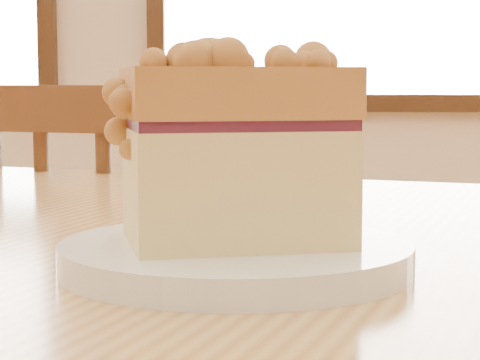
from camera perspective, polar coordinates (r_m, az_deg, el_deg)
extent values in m
cube|color=#33200E|center=(4.35, 5.93, 4.69)|extent=(1.76, 0.06, 0.08)
cube|color=tan|center=(0.67, -2.17, -4.89)|extent=(1.35, 1.08, 0.04)
cylinder|color=#572817|center=(1.07, -0.66, -6.18)|extent=(0.03, 0.03, 0.43)
cube|color=#572817|center=(1.11, -8.38, 4.30)|extent=(0.35, 0.12, 0.06)
cylinder|color=#572817|center=(1.10, -4.33, -6.38)|extent=(0.02, 0.02, 0.37)
cylinder|color=#572817|center=(1.14, -8.22, -6.04)|extent=(0.02, 0.02, 0.37)
cylinder|color=#572817|center=(1.18, -11.87, -5.70)|extent=(0.02, 0.02, 0.37)
cylinder|color=white|center=(0.53, -0.26, -4.67)|extent=(0.20, 0.20, 0.02)
cylinder|color=white|center=(0.54, -0.26, -5.12)|extent=(0.14, 0.14, 0.01)
cube|color=#E5C381|center=(0.53, -0.26, -0.34)|extent=(0.14, 0.12, 0.06)
cube|color=#471427|center=(0.53, -0.27, 3.50)|extent=(0.14, 0.12, 0.01)
cube|color=#BA6F3A|center=(0.53, -0.27, 5.34)|extent=(0.14, 0.12, 0.03)
sphere|color=#BA6F3A|center=(0.52, 4.12, 7.36)|extent=(0.02, 0.02, 0.02)
sphere|color=#BA6F3A|center=(0.53, -2.63, 7.29)|extent=(0.02, 0.02, 0.02)
sphere|color=#BA6F3A|center=(0.51, -3.48, 7.22)|extent=(0.02, 0.02, 0.02)
sphere|color=#BA6F3A|center=(0.50, 4.08, 7.20)|extent=(0.01, 0.01, 0.01)
sphere|color=#BA6F3A|center=(0.51, 3.58, 7.29)|extent=(0.02, 0.02, 0.02)
sphere|color=#BA6F3A|center=(0.52, -5.24, 7.32)|extent=(0.02, 0.02, 0.02)
sphere|color=#BA6F3A|center=(0.53, 3.41, 7.39)|extent=(0.03, 0.03, 0.03)
sphere|color=#BA6F3A|center=(0.56, 2.52, 7.25)|extent=(0.02, 0.02, 0.02)
sphere|color=#BA6F3A|center=(0.55, 4.73, 7.20)|extent=(0.02, 0.02, 0.02)
sphere|color=#BA6F3A|center=(0.49, -1.34, 7.28)|extent=(0.01, 0.01, 0.01)
sphere|color=#BA6F3A|center=(0.55, 3.64, 7.10)|extent=(0.01, 0.01, 0.01)
sphere|color=#BA6F3A|center=(0.55, -3.80, 7.09)|extent=(0.01, 0.01, 0.01)
sphere|color=#BA6F3A|center=(0.50, -2.83, 7.18)|extent=(0.01, 0.01, 0.01)
sphere|color=#BA6F3A|center=(0.52, -0.24, 7.34)|extent=(0.02, 0.02, 0.02)
sphere|color=#BA6F3A|center=(0.53, 0.39, 7.28)|extent=(0.02, 0.02, 0.02)
sphere|color=#BA6F3A|center=(0.49, -5.49, 7.22)|extent=(0.01, 0.01, 0.01)
sphere|color=#BA6F3A|center=(0.50, 1.87, 7.27)|extent=(0.02, 0.02, 0.02)
sphere|color=#BA6F3A|center=(0.57, 2.12, 7.31)|extent=(0.03, 0.03, 0.03)
sphere|color=#BA6F3A|center=(0.56, 3.40, 7.26)|extent=(0.02, 0.02, 0.02)
sphere|color=#BA6F3A|center=(0.49, -2.14, 7.40)|extent=(0.02, 0.02, 0.02)
sphere|color=#BA6F3A|center=(0.52, -5.20, 7.37)|extent=(0.02, 0.02, 0.02)
sphere|color=#BA6F3A|center=(0.57, 3.94, 7.21)|extent=(0.02, 0.02, 0.02)
sphere|color=#BA6F3A|center=(0.54, -7.47, 2.92)|extent=(0.02, 0.02, 0.02)
sphere|color=#BA6F3A|center=(0.50, -6.75, 4.73)|extent=(0.02, 0.02, 0.02)
sphere|color=#BA6F3A|center=(0.53, -7.22, 3.48)|extent=(0.01, 0.01, 0.01)
sphere|color=#BA6F3A|center=(0.51, -6.80, 3.91)|extent=(0.02, 0.02, 0.02)
sphere|color=#BA6F3A|center=(0.52, -7.35, 2.20)|extent=(0.01, 0.01, 0.01)
sphere|color=#BA6F3A|center=(0.53, -7.43, 5.82)|extent=(0.02, 0.02, 0.02)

